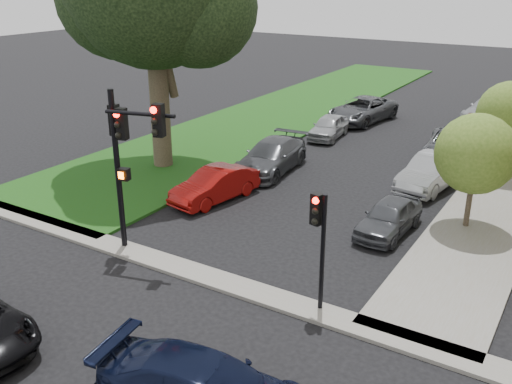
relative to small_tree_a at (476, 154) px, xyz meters
The scene contains 16 objects.
ground 12.43m from the small_tree_a, 120.93° to the right, with size 140.00×140.00×0.00m, color black.
grass_strip 20.64m from the small_tree_a, 138.07° to the left, with size 8.00×44.00×0.12m, color #1A4D18.
sidewalk_cross 10.80m from the small_tree_a, 126.61° to the right, with size 60.00×1.00×0.12m, color gray.
small_tree_a is the anchor object (origin of this frame).
small_tree_b 7.20m from the small_tree_a, 90.00° to the left, with size 3.04×3.04×4.55m.
traffic_signal_main 12.56m from the small_tree_a, 139.66° to the right, with size 2.79×0.84×5.71m.
traffic_signal_secondary 8.51m from the small_tree_a, 106.43° to the right, with size 0.49×0.39×3.66m.
car_parked_0 3.90m from the small_tree_a, 140.59° to the right, with size 1.55×3.85×1.31m, color #3F4247.
car_parked_1 4.91m from the small_tree_a, 123.19° to the left, with size 1.61×4.62×1.52m, color #999BA0.
car_parked_2 9.26m from the small_tree_a, 107.83° to the left, with size 2.44×5.30×1.47m, color #3F4247.
car_parked_3 13.77m from the small_tree_a, 100.32° to the left, with size 1.67×4.15×1.42m, color maroon.
car_parked_4 18.51m from the small_tree_a, 98.34° to the left, with size 2.15×5.28×1.53m, color #999BA0.
car_parked_5 10.51m from the small_tree_a, 164.56° to the right, with size 1.48×4.26×1.40m, color maroon.
car_parked_6 10.19m from the small_tree_a, 169.21° to the left, with size 2.15×5.30×1.54m, color #3F4247.
car_parked_7 13.51m from the small_tree_a, 138.22° to the left, with size 1.58×3.94×1.34m, color #999BA0.
car_parked_8 16.81m from the small_tree_a, 125.55° to the left, with size 2.63×5.70×1.58m, color #3F4247.
Camera 1 is at (9.82, -10.91, 9.29)m, focal length 40.00 mm.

